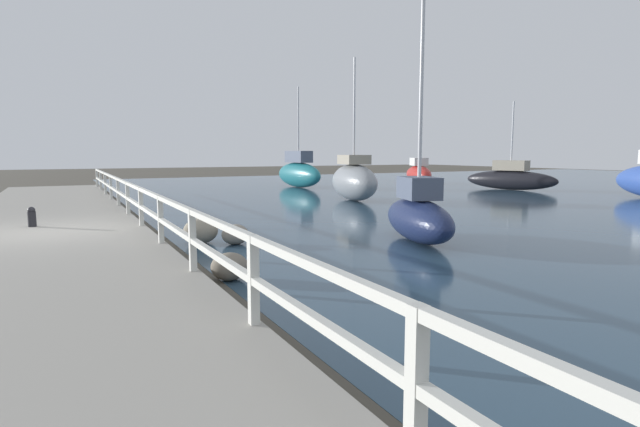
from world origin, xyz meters
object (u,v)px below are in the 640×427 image
object	(u,v)px
sailboat_red	(419,173)
sailboat_gray	(354,181)
sailboat_black	(510,178)
sailboat_teal	(299,172)
mooring_bollard	(32,217)
sailboat_navy	(418,216)

from	to	relation	value
sailboat_red	sailboat_gray	world-z (taller)	sailboat_red
sailboat_black	sailboat_gray	distance (m)	11.30
sailboat_red	sailboat_black	bearing A→B (deg)	-58.32
sailboat_gray	sailboat_black	bearing A→B (deg)	18.18
sailboat_teal	sailboat_black	bearing A→B (deg)	-38.37
mooring_bollard	sailboat_red	xyz separation A→B (m)	(22.37, 13.07, 0.19)
sailboat_black	sailboat_teal	xyz separation A→B (m)	(-9.73, 7.49, 0.25)
sailboat_black	sailboat_navy	distance (m)	18.67
sailboat_gray	sailboat_navy	world-z (taller)	sailboat_gray
sailboat_black	sailboat_gray	bearing A→B (deg)	170.85
sailboat_navy	mooring_bollard	bearing A→B (deg)	168.07
mooring_bollard	sailboat_teal	size ratio (longest dim) A/B	0.08
sailboat_black	sailboat_red	bearing A→B (deg)	81.27
sailboat_red	sailboat_gray	distance (m)	13.29
sailboat_teal	sailboat_red	distance (m)	8.83
mooring_bollard	sailboat_gray	size ratio (longest dim) A/B	0.08
mooring_bollard	sailboat_gray	xyz separation A→B (m)	(12.07, 4.67, 0.35)
sailboat_teal	sailboat_navy	bearing A→B (deg)	-107.41
mooring_bollard	sailboat_gray	world-z (taller)	sailboat_gray
mooring_bollard	sailboat_black	bearing A→B (deg)	14.55
sailboat_teal	sailboat_gray	size ratio (longest dim) A/B	0.98
sailboat_red	sailboat_navy	world-z (taller)	sailboat_red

